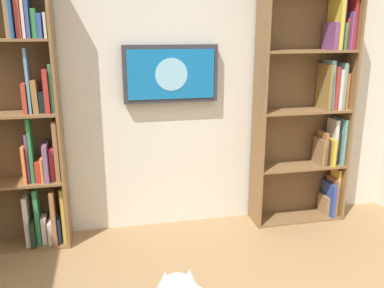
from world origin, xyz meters
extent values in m
cube|color=silver|center=(0.00, -2.23, 1.35)|extent=(4.52, 0.06, 2.70)
cube|color=brown|center=(-1.64, -2.04, 1.04)|extent=(0.02, 0.28, 2.07)
cube|color=brown|center=(-0.81, -2.04, 1.04)|extent=(0.02, 0.28, 2.07)
cube|color=brown|center=(-1.22, -2.17, 1.04)|extent=(0.85, 0.01, 2.07)
cube|color=brown|center=(-1.22, -2.04, 0.01)|extent=(0.80, 0.27, 0.02)
cube|color=brown|center=(-1.22, -2.04, 0.52)|extent=(0.80, 0.27, 0.02)
cube|color=brown|center=(-1.22, -2.04, 1.04)|extent=(0.80, 0.27, 0.02)
cube|color=brown|center=(-1.22, -2.04, 1.55)|extent=(0.80, 0.27, 0.02)
cube|color=gold|center=(-1.60, -2.03, 0.25)|extent=(0.03, 0.15, 0.45)
cube|color=#996248|center=(-1.57, -2.02, 0.20)|extent=(0.02, 0.20, 0.36)
cube|color=#2E479C|center=(-1.55, -2.03, 0.18)|extent=(0.03, 0.23, 0.31)
cube|color=#9E764E|center=(-1.51, -2.04, 0.11)|extent=(0.03, 0.18, 0.18)
cube|color=#61A59E|center=(-1.60, -2.04, 0.74)|extent=(0.02, 0.21, 0.42)
cube|color=black|center=(-1.57, -2.04, 0.68)|extent=(0.03, 0.13, 0.29)
cube|color=silver|center=(-1.53, -2.04, 0.74)|extent=(0.03, 0.16, 0.41)
cube|color=gold|center=(-1.50, -2.02, 0.66)|extent=(0.03, 0.23, 0.25)
cube|color=#2A2419|center=(-1.46, -2.02, 0.65)|extent=(0.03, 0.15, 0.23)
cube|color=#9D633A|center=(-1.44, -2.03, 0.68)|extent=(0.03, 0.16, 0.30)
cube|color=olive|center=(-1.40, -2.02, 0.66)|extent=(0.03, 0.20, 0.24)
cube|color=orange|center=(-1.60, -2.04, 1.20)|extent=(0.02, 0.14, 0.31)
cube|color=beige|center=(-1.58, -2.03, 1.24)|extent=(0.03, 0.12, 0.39)
cube|color=#709FA1|center=(-1.55, -2.02, 1.25)|extent=(0.02, 0.17, 0.40)
cube|color=beige|center=(-1.52, -2.04, 1.22)|extent=(0.03, 0.22, 0.35)
cube|color=#B0322C|center=(-1.48, -2.04, 1.24)|extent=(0.02, 0.20, 0.38)
cube|color=#67A2A1|center=(-1.44, -2.03, 1.26)|extent=(0.06, 0.15, 0.43)
cube|color=olive|center=(-1.40, -2.03, 1.24)|extent=(0.02, 0.24, 0.39)
cube|color=#B62828|center=(-1.60, -2.04, 1.77)|extent=(0.03, 0.16, 0.41)
cube|color=#7B4381|center=(-1.58, -2.03, 1.72)|extent=(0.02, 0.15, 0.31)
cube|color=#C23A2B|center=(-1.55, -2.04, 1.69)|extent=(0.02, 0.12, 0.26)
cube|color=#3E8144|center=(-1.52, -2.04, 1.67)|extent=(0.03, 0.16, 0.22)
cube|color=#79507F|center=(-1.49, -2.04, 1.80)|extent=(0.03, 0.16, 0.48)
cube|color=gold|center=(-1.46, -2.04, 1.78)|extent=(0.03, 0.23, 0.44)
cube|color=#764078|center=(-1.42, -2.03, 1.67)|extent=(0.04, 0.21, 0.22)
cube|color=brown|center=(0.84, -2.04, 1.11)|extent=(0.02, 0.28, 2.22)
cube|color=brown|center=(1.22, -2.17, 1.11)|extent=(0.79, 0.01, 2.22)
cube|color=brown|center=(1.22, -2.04, 0.01)|extent=(0.75, 0.27, 0.02)
cube|color=brown|center=(1.22, -2.04, 0.56)|extent=(0.75, 0.27, 0.02)
cube|color=brown|center=(1.22, -2.04, 1.11)|extent=(0.75, 0.27, 0.02)
cube|color=gold|center=(0.87, -2.05, 0.25)|extent=(0.03, 0.17, 0.47)
cube|color=#284D96|center=(0.91, -2.03, 0.13)|extent=(0.02, 0.13, 0.21)
cube|color=#9B633F|center=(0.95, -2.03, 0.25)|extent=(0.03, 0.21, 0.47)
cube|color=beige|center=(0.99, -2.05, 0.11)|extent=(0.03, 0.20, 0.19)
cube|color=beige|center=(1.03, -2.03, 0.14)|extent=(0.04, 0.12, 0.23)
cube|color=#308148|center=(1.07, -2.03, 0.26)|extent=(0.03, 0.14, 0.48)
cube|color=black|center=(1.12, -2.03, 0.13)|extent=(0.04, 0.23, 0.22)
cube|color=beige|center=(1.16, -2.04, 0.23)|extent=(0.04, 0.19, 0.43)
cube|color=#A26741|center=(0.88, -2.03, 0.81)|extent=(0.03, 0.20, 0.48)
cube|color=#B42D38|center=(0.92, -2.05, 0.70)|extent=(0.04, 0.14, 0.26)
cube|color=slate|center=(0.96, -2.04, 0.72)|extent=(0.03, 0.23, 0.30)
cube|color=orange|center=(1.00, -2.03, 0.67)|extent=(0.02, 0.19, 0.19)
cube|color=red|center=(1.03, -2.03, 0.65)|extent=(0.04, 0.18, 0.17)
cube|color=#2E8141|center=(1.07, -2.03, 0.83)|extent=(0.03, 0.15, 0.51)
cube|color=#7F4085|center=(1.10, -2.03, 0.76)|extent=(0.02, 0.13, 0.39)
cube|color=orange|center=(1.12, -2.03, 0.72)|extent=(0.02, 0.18, 0.30)
cube|color=#3B754E|center=(0.87, -2.03, 1.30)|extent=(0.02, 0.15, 0.37)
cube|color=#B02D28|center=(0.91, -2.04, 1.28)|extent=(0.04, 0.19, 0.33)
cube|color=black|center=(0.95, -2.04, 1.20)|extent=(0.04, 0.15, 0.16)
cube|color=olive|center=(1.00, -2.03, 1.24)|extent=(0.05, 0.15, 0.25)
cube|color=#608CAD|center=(1.03, -2.02, 1.36)|extent=(0.02, 0.13, 0.48)
cube|color=#B03925|center=(1.07, -2.03, 1.23)|extent=(0.03, 0.17, 0.23)
cube|color=beige|center=(0.87, -2.05, 1.76)|extent=(0.02, 0.24, 0.18)
cube|color=#2C4D9B|center=(0.91, -2.03, 1.75)|extent=(0.03, 0.21, 0.17)
cube|color=#358640|center=(0.95, -2.03, 1.77)|extent=(0.04, 0.14, 0.21)
cube|color=#364D8D|center=(0.99, -2.04, 1.92)|extent=(0.03, 0.19, 0.51)
cube|color=beige|center=(1.02, -2.03, 1.86)|extent=(0.02, 0.17, 0.39)
cube|color=#C33D31|center=(1.05, -2.02, 1.82)|extent=(0.04, 0.15, 0.31)
cube|color=#21508E|center=(1.09, -2.03, 1.82)|extent=(0.02, 0.22, 0.31)
cube|color=#95724D|center=(1.12, -2.02, 1.82)|extent=(0.04, 0.15, 0.31)
cube|color=#333338|center=(-0.06, -2.15, 1.37)|extent=(0.79, 0.06, 0.47)
cube|color=#146BB2|center=(-0.06, -2.12, 1.37)|extent=(0.72, 0.01, 0.40)
cylinder|color=#8CCCEA|center=(-0.06, -2.11, 1.37)|extent=(0.27, 0.00, 0.27)
cone|color=white|center=(0.28, 0.25, 1.06)|extent=(0.06, 0.06, 0.07)
cone|color=white|center=(0.35, 0.25, 1.06)|extent=(0.06, 0.06, 0.07)
cone|color=beige|center=(0.28, 0.25, 1.06)|extent=(0.03, 0.03, 0.05)
cone|color=beige|center=(0.35, 0.25, 1.06)|extent=(0.03, 0.03, 0.05)
camera|label=1|loc=(0.48, 1.22, 1.74)|focal=38.23mm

